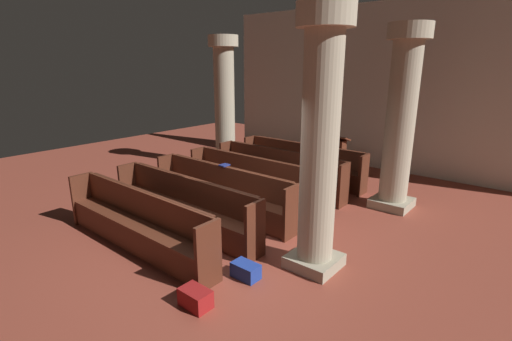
# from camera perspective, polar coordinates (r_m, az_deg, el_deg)

# --- Properties ---
(ground_plane) EXTENTS (19.20, 19.20, 0.00)m
(ground_plane) POSITION_cam_1_polar(r_m,az_deg,el_deg) (6.54, -3.73, -10.46)
(ground_plane) COLOR brown
(back_wall) EXTENTS (10.00, 0.16, 4.50)m
(back_wall) POSITION_cam_1_polar(r_m,az_deg,el_deg) (11.09, 18.65, 11.83)
(back_wall) COLOR beige
(back_wall) RESTS_ON ground
(pew_row_0) EXTENTS (3.47, 0.46, 0.94)m
(pew_row_0) POSITION_cam_1_polar(r_m,az_deg,el_deg) (9.60, 6.92, 1.40)
(pew_row_0) COLOR #562819
(pew_row_0) RESTS_ON ground
(pew_row_1) EXTENTS (3.47, 0.46, 0.94)m
(pew_row_1) POSITION_cam_1_polar(r_m,az_deg,el_deg) (8.83, 3.51, 0.19)
(pew_row_1) COLOR #562819
(pew_row_1) RESTS_ON ground
(pew_row_2) EXTENTS (3.47, 0.47, 0.94)m
(pew_row_2) POSITION_cam_1_polar(r_m,az_deg,el_deg) (8.10, -0.54, -1.24)
(pew_row_2) COLOR #562819
(pew_row_2) RESTS_ON ground
(pew_row_3) EXTENTS (3.47, 0.46, 0.94)m
(pew_row_3) POSITION_cam_1_polar(r_m,az_deg,el_deg) (7.43, -5.34, -2.94)
(pew_row_3) COLOR #562819
(pew_row_3) RESTS_ON ground
(pew_row_4) EXTENTS (3.47, 0.46, 0.94)m
(pew_row_4) POSITION_cam_1_polar(r_m,az_deg,el_deg) (6.83, -11.07, -4.93)
(pew_row_4) COLOR #562819
(pew_row_4) RESTS_ON ground
(pew_row_5) EXTENTS (3.47, 0.47, 0.94)m
(pew_row_5) POSITION_cam_1_polar(r_m,az_deg,el_deg) (6.32, -17.85, -7.20)
(pew_row_5) COLOR #562819
(pew_row_5) RESTS_ON ground
(pillar_aisle_side) EXTENTS (0.82, 0.82, 3.65)m
(pillar_aisle_side) POSITION_cam_1_polar(r_m,az_deg,el_deg) (7.95, 21.31, 7.64)
(pillar_aisle_side) COLOR #9F967E
(pillar_aisle_side) RESTS_ON ground
(pillar_far_side) EXTENTS (0.82, 0.82, 3.65)m
(pillar_far_side) POSITION_cam_1_polar(r_m,az_deg,el_deg) (10.69, -4.85, 10.57)
(pillar_far_side) COLOR #9F967E
(pillar_far_side) RESTS_ON ground
(pillar_aisle_rear) EXTENTS (0.75, 0.75, 3.65)m
(pillar_aisle_rear) POSITION_cam_1_polar(r_m,az_deg,el_deg) (5.12, 9.76, 4.36)
(pillar_aisle_rear) COLOR #9F967E
(pillar_aisle_rear) RESTS_ON ground
(lectern) EXTENTS (0.48, 0.45, 1.08)m
(lectern) POSITION_cam_1_polar(r_m,az_deg,el_deg) (10.25, 12.56, 1.80)
(lectern) COLOR #492215
(lectern) RESTS_ON ground
(hymn_book) EXTENTS (0.15, 0.19, 0.03)m
(hymn_book) POSITION_cam_1_polar(r_m,az_deg,el_deg) (7.48, -4.87, 0.83)
(hymn_book) COLOR navy
(hymn_book) RESTS_ON pew_row_3
(kneeler_box_blue) EXTENTS (0.39, 0.24, 0.22)m
(kneeler_box_blue) POSITION_cam_1_polar(r_m,az_deg,el_deg) (5.43, -1.59, -15.08)
(kneeler_box_blue) COLOR navy
(kneeler_box_blue) RESTS_ON ground
(kneeler_box_red) EXTENTS (0.40, 0.26, 0.24)m
(kneeler_box_red) POSITION_cam_1_polar(r_m,az_deg,el_deg) (4.94, -9.26, -18.73)
(kneeler_box_red) COLOR maroon
(kneeler_box_red) RESTS_ON ground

